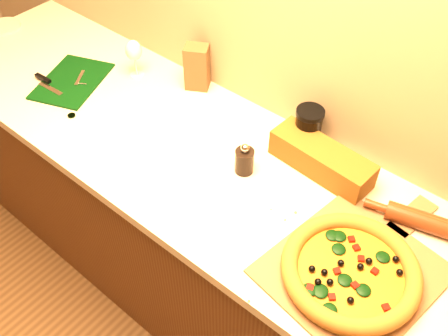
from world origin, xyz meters
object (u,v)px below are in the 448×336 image
at_px(cutting_board, 71,81).
at_px(dark_jar, 308,128).
at_px(side_plate, 5,26).
at_px(pepper_grinder, 244,160).
at_px(rolling_pin, 436,225).
at_px(wine_glass, 134,51).
at_px(pizza_peel, 356,268).
at_px(pizza, 350,271).

xyz_separation_m(cutting_board, dark_jar, (0.90, 0.29, 0.07)).
relative_size(cutting_board, side_plate, 2.59).
height_order(cutting_board, side_plate, cutting_board).
xyz_separation_m(pepper_grinder, dark_jar, (0.09, 0.23, 0.03)).
xyz_separation_m(rolling_pin, wine_glass, (-1.23, -0.02, 0.08)).
height_order(cutting_board, rolling_pin, rolling_pin).
distance_m(pepper_grinder, rolling_pin, 0.60).
xyz_separation_m(cutting_board, wine_glass, (0.17, 0.20, 0.11)).
distance_m(cutting_board, side_plate, 0.56).
distance_m(rolling_pin, dark_jar, 0.50).
distance_m(wine_glass, side_plate, 0.74).
height_order(pizza_peel, pepper_grinder, pepper_grinder).
relative_size(cutting_board, pepper_grinder, 3.16).
height_order(dark_jar, side_plate, dark_jar).
height_order(pepper_grinder, dark_jar, dark_jar).
distance_m(pizza_peel, cutting_board, 1.28).
bearing_deg(side_plate, wine_glass, 10.15).
xyz_separation_m(wine_glass, dark_jar, (0.74, 0.09, -0.04)).
distance_m(rolling_pin, side_plate, 1.95).
height_order(rolling_pin, dark_jar, dark_jar).
relative_size(pizza, cutting_board, 1.02).
distance_m(pizza, wine_glass, 1.15).
bearing_deg(rolling_pin, cutting_board, -171.14).
distance_m(pizza_peel, rolling_pin, 0.28).
distance_m(cutting_board, dark_jar, 0.95).
height_order(pizza_peel, pizza, pizza).
xyz_separation_m(cutting_board, pepper_grinder, (0.82, 0.06, 0.04)).
bearing_deg(pepper_grinder, wine_glass, 167.94).
bearing_deg(pepper_grinder, side_plate, 179.60).
xyz_separation_m(pizza, wine_glass, (-1.11, 0.27, 0.08)).
bearing_deg(cutting_board, side_plate, 151.77).
bearing_deg(pizza_peel, pizza, -85.32).
height_order(wine_glass, dark_jar, wine_glass).
relative_size(dark_jar, side_plate, 1.07).
distance_m(pizza, pepper_grinder, 0.48).
bearing_deg(side_plate, pizza, -4.47).
xyz_separation_m(dark_jar, side_plate, (-1.46, -0.22, -0.07)).
bearing_deg(rolling_pin, pizza_peel, -113.40).
bearing_deg(wine_glass, rolling_pin, 0.99).
bearing_deg(pizza, cutting_board, 176.57).
bearing_deg(pizza, pepper_grinder, 163.89).
relative_size(wine_glass, side_plate, 1.12).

